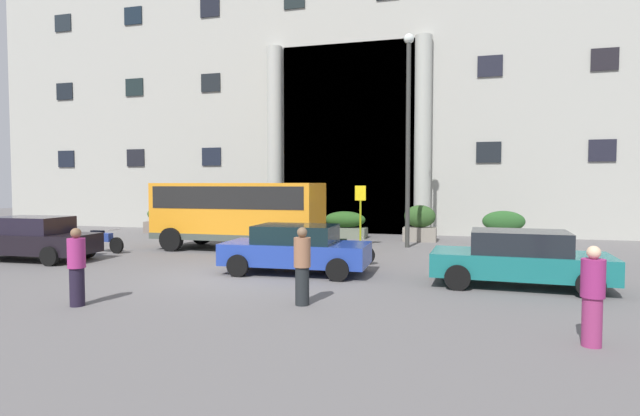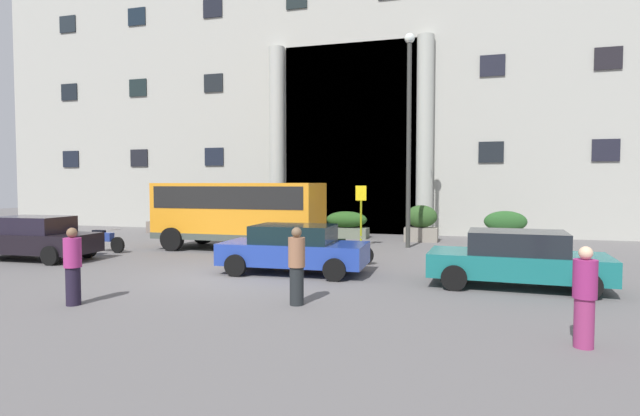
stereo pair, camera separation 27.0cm
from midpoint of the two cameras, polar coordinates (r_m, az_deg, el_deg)
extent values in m
cube|color=#5F5C5D|center=(14.28, -9.78, -7.95)|extent=(80.00, 64.00, 0.12)
cube|color=#A8A89F|center=(31.45, 4.80, 15.11)|extent=(42.98, 9.00, 18.61)
cube|color=black|center=(26.40, 3.63, 7.82)|extent=(6.93, 0.12, 9.82)
cylinder|color=#AAABA4|center=(27.23, -4.58, 7.66)|extent=(0.83, 0.83, 9.82)
cylinder|color=#A7A9A0|center=(25.52, 12.08, 7.94)|extent=(0.83, 0.83, 9.82)
cube|color=black|center=(34.68, -26.17, 4.99)|extent=(1.15, 0.08, 1.00)
cube|color=black|center=(31.57, -19.56, 5.36)|extent=(1.15, 0.08, 1.00)
cube|color=black|center=(28.97, -11.63, 5.71)|extent=(1.15, 0.08, 1.00)
cube|color=black|center=(25.62, 19.08, 6.00)|extent=(1.15, 0.08, 1.00)
cube|color=black|center=(26.30, 29.88, 5.70)|extent=(1.15, 0.08, 1.00)
cube|color=black|center=(35.09, -26.31, 11.68)|extent=(1.15, 0.08, 1.00)
cube|color=black|center=(32.03, -19.68, 12.69)|extent=(1.15, 0.08, 1.00)
cube|color=black|center=(29.47, -11.71, 13.68)|extent=(1.15, 0.08, 1.00)
cube|color=#1F202B|center=(26.18, 19.22, 14.99)|extent=(1.15, 0.08, 1.00)
cube|color=black|center=(26.85, 30.10, 14.45)|extent=(1.15, 0.08, 1.00)
cube|color=#1D242A|center=(35.98, -26.46, 18.13)|extent=(1.15, 0.08, 1.00)
cube|color=black|center=(32.99, -19.80, 19.71)|extent=(1.15, 0.08, 1.00)
cube|color=black|center=(30.51, -11.79, 21.26)|extent=(1.15, 0.08, 1.00)
cube|color=orange|center=(20.01, -8.77, -0.28)|extent=(6.49, 2.36, 2.16)
cube|color=black|center=(19.99, -8.78, 1.26)|extent=(6.10, 2.39, 0.84)
cube|color=black|center=(18.87, 0.00, 0.65)|extent=(0.06, 1.98, 1.04)
cube|color=#454D46|center=(20.09, -8.75, -3.02)|extent=(6.49, 2.40, 0.24)
cylinder|color=black|center=(20.36, -1.52, -3.25)|extent=(0.90, 0.28, 0.90)
cylinder|color=black|center=(18.15, -3.81, -3.99)|extent=(0.90, 0.28, 0.90)
cylinder|color=black|center=(22.18, -12.77, -2.82)|extent=(0.90, 0.28, 0.90)
cylinder|color=black|center=(20.16, -16.04, -3.41)|extent=(0.90, 0.28, 0.90)
cylinder|color=#959E14|center=(20.50, 5.04, -1.04)|extent=(0.08, 0.08, 2.45)
cube|color=yellow|center=(20.42, 5.04, 1.69)|extent=(0.44, 0.03, 0.60)
cube|color=slate|center=(24.63, -5.43, -2.64)|extent=(2.10, 0.99, 0.53)
ellipsoid|color=#225C2E|center=(24.57, -5.44, -0.92)|extent=(2.02, 0.89, 0.96)
cube|color=#6D655D|center=(22.94, 20.54, -3.22)|extent=(1.83, 0.73, 0.52)
ellipsoid|color=#265223|center=(22.88, 20.57, -1.44)|extent=(1.75, 0.66, 0.90)
cube|color=#70655C|center=(27.81, -17.04, -2.07)|extent=(1.59, 0.79, 0.59)
ellipsoid|color=#2A5527|center=(27.76, -17.06, -0.66)|extent=(1.53, 0.71, 0.78)
cube|color=#656D5B|center=(24.05, 3.34, -2.81)|extent=(2.05, 0.95, 0.49)
ellipsoid|color=#27501D|center=(24.00, 3.34, -1.31)|extent=(1.97, 0.85, 0.78)
cube|color=gray|center=(23.04, 11.71, -2.95)|extent=(1.45, 0.88, 0.62)
ellipsoid|color=#2B4D21|center=(22.98, 11.73, -0.94)|extent=(1.39, 0.79, 1.00)
cube|color=#213C9B|center=(14.63, -2.43, -5.13)|extent=(4.22, 1.99, 0.62)
cube|color=black|center=(14.56, -2.44, -2.93)|extent=(2.30, 1.71, 0.51)
cylinder|color=black|center=(15.22, 3.72, -5.84)|extent=(0.63, 0.22, 0.62)
cylinder|color=black|center=(13.43, 2.23, -6.99)|extent=(0.63, 0.22, 0.62)
cylinder|color=black|center=(15.98, -6.34, -5.43)|extent=(0.63, 0.22, 0.62)
cylinder|color=black|center=(14.29, -8.99, -6.43)|extent=(0.63, 0.22, 0.62)
cube|color=black|center=(19.63, -29.32, -3.41)|extent=(4.33, 1.89, 0.64)
cube|color=black|center=(19.58, -29.36, -1.66)|extent=(2.36, 1.61, 0.56)
cylinder|color=black|center=(19.36, -24.42, -4.23)|extent=(0.63, 0.23, 0.62)
cylinder|color=black|center=(18.06, -27.82, -4.79)|extent=(0.63, 0.23, 0.62)
cylinder|color=black|center=(21.28, -30.55, -3.75)|extent=(0.63, 0.23, 0.62)
cube|color=#176867|center=(13.62, 21.88, -5.98)|extent=(4.33, 2.05, 0.58)
cube|color=black|center=(13.55, 21.93, -3.60)|extent=(2.36, 1.74, 0.55)
cylinder|color=black|center=(14.72, 27.34, -6.44)|extent=(0.63, 0.23, 0.62)
cylinder|color=black|center=(12.90, 28.55, -7.73)|extent=(0.63, 0.23, 0.62)
cylinder|color=black|center=(14.58, 15.96, -6.32)|extent=(0.63, 0.23, 0.62)
cylinder|color=black|center=(12.74, 15.52, -7.63)|extent=(0.63, 0.23, 0.62)
cylinder|color=black|center=(20.21, -21.58, -3.92)|extent=(0.61, 0.17, 0.60)
cylinder|color=black|center=(21.28, -24.42, -3.64)|extent=(0.61, 0.19, 0.60)
cube|color=#2D449C|center=(20.71, -23.05, -3.01)|extent=(0.97, 0.35, 0.32)
cube|color=black|center=(20.82, -23.41, -2.49)|extent=(0.54, 0.26, 0.12)
cylinder|color=#A5A5A8|center=(20.24, -21.85, -2.26)|extent=(0.10, 0.55, 0.03)
cylinder|color=black|center=(16.21, 5.52, -5.35)|extent=(0.61, 0.23, 0.60)
cylinder|color=black|center=(16.21, 0.70, -5.33)|extent=(0.61, 0.25, 0.60)
cube|color=red|center=(16.16, 3.11, -4.36)|extent=(0.90, 0.43, 0.32)
cube|color=black|center=(16.14, 2.47, -3.73)|extent=(0.55, 0.31, 0.12)
cylinder|color=#A5A5A8|center=(16.13, 5.14, -3.31)|extent=(0.15, 0.54, 0.03)
cylinder|color=#912E62|center=(9.20, 28.47, -11.36)|extent=(0.30, 0.30, 0.79)
cylinder|color=#8F2464|center=(9.06, 28.57, -7.06)|extent=(0.36, 0.36, 0.61)
sphere|color=beige|center=(9.00, 28.64, -4.49)|extent=(0.21, 0.21, 0.21)
cylinder|color=black|center=(11.99, -25.57, -7.99)|extent=(0.30, 0.30, 0.81)
cylinder|color=#A02C72|center=(11.88, -25.64, -4.57)|extent=(0.36, 0.36, 0.63)
sphere|color=brown|center=(11.83, -25.68, -2.54)|extent=(0.22, 0.22, 0.22)
cylinder|color=black|center=(10.85, -1.93, -8.81)|extent=(0.30, 0.30, 0.82)
cylinder|color=#906145|center=(10.73, -1.94, -5.02)|extent=(0.36, 0.36, 0.63)
sphere|color=brown|center=(10.68, -1.94, -2.77)|extent=(0.22, 0.22, 0.22)
cylinder|color=#353532|center=(20.67, 10.38, 6.90)|extent=(0.18, 0.18, 8.18)
sphere|color=white|center=(21.41, 10.49, 18.37)|extent=(0.40, 0.40, 0.40)
camera|label=1|loc=(0.13, -89.59, 0.02)|focal=28.27mm
camera|label=2|loc=(0.13, 90.41, -0.02)|focal=28.27mm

